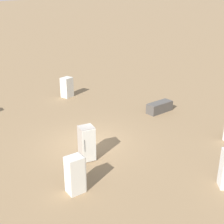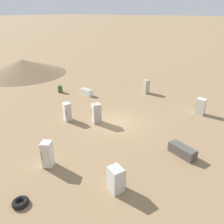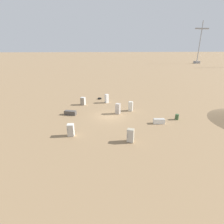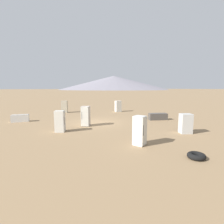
# 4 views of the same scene
# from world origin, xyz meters

# --- Properties ---
(ground_plane) EXTENTS (1000.00, 1000.00, 0.00)m
(ground_plane) POSITION_xyz_m (0.00, 0.00, 0.00)
(ground_plane) COLOR #937551
(discarded_fridge_0) EXTENTS (2.00, 1.28, 0.68)m
(discarded_fridge_0) POSITION_xyz_m (6.16, -1.40, 0.34)
(discarded_fridge_0) COLOR #4C4742
(discarded_fridge_0) RESTS_ON ground_plane
(discarded_fridge_1) EXTENTS (0.87, 0.79, 1.60)m
(discarded_fridge_1) POSITION_xyz_m (-3.81, -2.07, 0.80)
(discarded_fridge_1) COLOR silver
(discarded_fridge_1) RESTS_ON ground_plane
(discarded_fridge_2) EXTENTS (0.82, 0.75, 1.51)m
(discarded_fridge_2) POSITION_xyz_m (5.39, 5.88, 0.76)
(discarded_fridge_2) COLOR silver
(discarded_fridge_2) RESTS_ON ground_plane
(discarded_fridge_5) EXTENTS (0.93, 0.94, 1.71)m
(discarded_fridge_5) POSITION_xyz_m (-1.45, -0.94, 0.86)
(discarded_fridge_5) COLOR #A89E93
(discarded_fridge_5) RESTS_ON ground_plane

